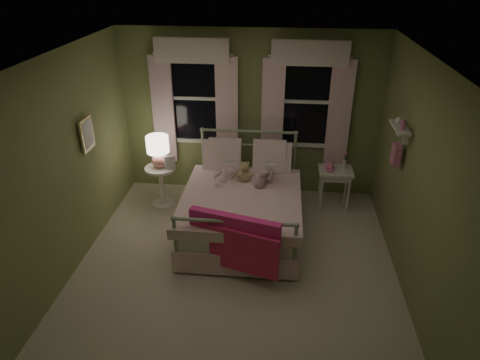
# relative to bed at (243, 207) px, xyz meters

# --- Properties ---
(room_shell) EXTENTS (4.20, 4.20, 4.20)m
(room_shell) POSITION_rel_bed_xyz_m (-0.01, -0.85, 0.92)
(room_shell) COLOR beige
(room_shell) RESTS_ON ground
(bed) EXTENTS (1.58, 2.04, 1.18)m
(bed) POSITION_rel_bed_xyz_m (0.00, 0.00, 0.00)
(bed) COLOR white
(bed) RESTS_ON ground
(pink_throw) EXTENTS (1.09, 0.43, 0.71)m
(pink_throw) POSITION_rel_bed_xyz_m (-0.00, -1.03, 0.23)
(pink_throw) COLOR #E92D88
(pink_throw) RESTS_ON bed
(child_left) EXTENTS (0.34, 0.27, 0.83)m
(child_left) POSITION_rel_bed_xyz_m (-0.28, 0.42, 0.60)
(child_left) COLOR #F7D1DD
(child_left) RESTS_ON bed
(child_right) EXTENTS (0.44, 0.38, 0.80)m
(child_right) POSITION_rel_bed_xyz_m (0.28, 0.42, 0.58)
(child_right) COLOR #F7D1DD
(child_right) RESTS_ON bed
(book_left) EXTENTS (0.22, 0.16, 0.26)m
(book_left) POSITION_rel_bed_xyz_m (-0.28, 0.17, 0.58)
(book_left) COLOR beige
(book_left) RESTS_ON child_left
(book_right) EXTENTS (0.21, 0.15, 0.26)m
(book_right) POSITION_rel_bed_xyz_m (0.28, 0.17, 0.54)
(book_right) COLOR beige
(book_right) RESTS_ON child_right
(teddy_bear) EXTENTS (0.24, 0.20, 0.32)m
(teddy_bear) POSITION_rel_bed_xyz_m (-0.00, 0.26, 0.41)
(teddy_bear) COLOR tan
(teddy_bear) RESTS_ON bed
(nightstand_left) EXTENTS (0.46, 0.46, 0.65)m
(nightstand_left) POSITION_rel_bed_xyz_m (-1.32, 0.59, 0.03)
(nightstand_left) COLOR white
(nightstand_left) RESTS_ON ground
(table_lamp) EXTENTS (0.33, 0.33, 0.49)m
(table_lamp) POSITION_rel_bed_xyz_m (-1.32, 0.59, 0.57)
(table_lamp) COLOR pink
(table_lamp) RESTS_ON nightstand_left
(book_nightstand) EXTENTS (0.20, 0.25, 0.02)m
(book_nightstand) POSITION_rel_bed_xyz_m (-1.22, 0.51, 0.27)
(book_nightstand) COLOR beige
(book_nightstand) RESTS_ON nightstand_left
(nightstand_right) EXTENTS (0.50, 0.40, 0.64)m
(nightstand_right) POSITION_rel_bed_xyz_m (1.34, 0.78, 0.17)
(nightstand_right) COLOR white
(nightstand_right) RESTS_ON ground
(pink_toy) EXTENTS (0.14, 0.19, 0.14)m
(pink_toy) POSITION_rel_bed_xyz_m (1.24, 0.78, 0.32)
(pink_toy) COLOR pink
(pink_toy) RESTS_ON nightstand_right
(bud_vase) EXTENTS (0.06, 0.06, 0.28)m
(bud_vase) POSITION_rel_bed_xyz_m (1.46, 0.83, 0.41)
(bud_vase) COLOR white
(bud_vase) RESTS_ON nightstand_right
(window_left) EXTENTS (1.34, 0.13, 1.96)m
(window_left) POSITION_rel_bed_xyz_m (-0.86, 1.18, 1.24)
(window_left) COLOR black
(window_left) RESTS_ON room_shell
(window_right) EXTENTS (1.34, 0.13, 1.96)m
(window_right) POSITION_rel_bed_xyz_m (0.84, 1.18, 1.24)
(window_right) COLOR black
(window_right) RESTS_ON room_shell
(wall_shelf) EXTENTS (0.15, 0.50, 0.60)m
(wall_shelf) POSITION_rel_bed_xyz_m (1.89, -0.15, 1.14)
(wall_shelf) COLOR white
(wall_shelf) RESTS_ON room_shell
(framed_picture) EXTENTS (0.03, 0.32, 0.42)m
(framed_picture) POSITION_rel_bed_xyz_m (-1.95, -0.25, 1.12)
(framed_picture) COLOR beige
(framed_picture) RESTS_ON room_shell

